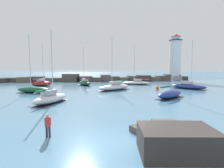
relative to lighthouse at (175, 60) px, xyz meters
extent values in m
plane|color=teal|center=(-27.92, -48.63, -7.20)|extent=(600.00, 600.00, 0.00)
cube|color=teal|center=(-27.92, 60.62, -7.19)|extent=(400.00, 116.00, 0.01)
cube|color=#383330|center=(-57.15, 0.32, -6.52)|extent=(5.22, 6.00, 1.36)
cube|color=#4C443D|center=(-54.06, 1.25, -6.54)|extent=(3.83, 3.48, 1.33)
cube|color=brown|center=(-50.58, 0.04, -6.36)|extent=(5.04, 5.67, 1.68)
cube|color=#423D38|center=(-47.31, 0.46, -6.32)|extent=(5.00, 4.52, 1.76)
cube|color=brown|center=(-43.66, 0.79, -6.55)|extent=(4.32, 4.11, 1.29)
cube|color=#423D38|center=(-40.33, 0.71, -6.57)|extent=(4.53, 4.06, 1.26)
cube|color=#4C443D|center=(-36.16, 0.17, -5.92)|extent=(5.53, 4.66, 2.55)
cube|color=#4C443D|center=(-31.45, 0.84, -6.33)|extent=(4.86, 5.96, 1.74)
cube|color=#4C443D|center=(-27.32, -0.13, -6.52)|extent=(4.59, 4.58, 1.36)
cube|color=brown|center=(-24.52, 0.32, -6.08)|extent=(3.84, 5.13, 2.24)
cube|color=#4C443D|center=(-21.85, 0.71, -6.37)|extent=(3.72, 4.15, 1.66)
cube|color=brown|center=(-18.43, 0.88, -6.52)|extent=(5.17, 5.43, 1.36)
cube|color=#423D38|center=(-14.62, 0.76, -6.32)|extent=(3.93, 5.48, 1.75)
cube|color=#383330|center=(-11.48, -0.18, -6.20)|extent=(4.26, 5.20, 1.99)
cube|color=brown|center=(-8.12, 0.82, -6.48)|extent=(4.68, 5.35, 1.44)
cube|color=#4C443D|center=(-4.40, 0.40, -6.33)|extent=(5.16, 3.96, 1.74)
cube|color=#423D38|center=(-0.50, 1.13, -6.10)|extent=(5.97, 5.78, 2.20)
cube|color=#383330|center=(2.81, 0.68, -6.44)|extent=(3.74, 4.11, 1.51)
cylinder|color=gray|center=(0.00, 0.00, -6.30)|extent=(5.30, 5.30, 1.80)
cylinder|color=white|center=(0.00, 0.00, 0.69)|extent=(3.93, 3.93, 12.19)
cylinder|color=#232328|center=(0.00, 0.00, 6.91)|extent=(4.52, 4.52, 0.25)
cylinder|color=silver|center=(0.00, 0.00, 7.61)|extent=(2.75, 2.75, 1.15)
cone|color=#B21919|center=(0.00, 0.00, 8.64)|extent=(3.34, 3.34, 0.90)
cube|color=#383330|center=(-25.15, -50.30, -6.47)|extent=(4.23, 3.07, 1.46)
cube|color=#4C443D|center=(-25.33, -47.99, -6.97)|extent=(3.19, 4.14, 0.46)
cube|color=brown|center=(-23.90, -46.45, -6.98)|extent=(2.22, 2.32, 0.45)
ellipsoid|color=white|center=(-24.84, -23.29, -6.61)|extent=(8.07, 6.61, 1.17)
cube|color=black|center=(-24.84, -23.29, -7.18)|extent=(7.71, 6.34, 0.03)
cube|color=#B2B2B7|center=(-24.51, -23.06, -5.70)|extent=(2.77, 2.50, 0.64)
cylinder|color=silver|center=(-25.34, -23.63, -1.28)|extent=(0.12, 0.12, 9.49)
cylinder|color=#BCBCC1|center=(-23.51, -22.38, -5.47)|extent=(3.73, 2.59, 0.10)
cube|color=#1E664C|center=(-23.51, -22.38, -5.37)|extent=(3.23, 2.30, 0.20)
ellipsoid|color=navy|center=(-17.73, -33.88, -6.60)|extent=(5.92, 4.98, 1.20)
cube|color=black|center=(-17.73, -33.88, -7.18)|extent=(5.66, 4.77, 0.03)
cylinder|color=silver|center=(-17.36, -33.62, -2.85)|extent=(0.12, 0.12, 6.29)
cylinder|color=#BCBCC1|center=(-18.70, -34.59, -5.44)|extent=(2.74, 2.02, 0.10)
cube|color=#1E664C|center=(-18.70, -34.59, -5.34)|extent=(2.40, 1.81, 0.20)
ellipsoid|color=#195138|center=(-31.24, -12.51, -6.64)|extent=(4.39, 5.95, 1.12)
cube|color=black|center=(-31.24, -12.51, -7.18)|extent=(4.23, 5.68, 0.03)
cube|color=#B2B2B7|center=(-31.11, -12.76, -5.75)|extent=(1.81, 2.02, 0.64)
cylinder|color=silver|center=(-31.42, -12.13, -1.61)|extent=(0.12, 0.12, 8.93)
cylinder|color=#BCBCC1|center=(-30.75, -13.50, -5.52)|extent=(1.42, 2.79, 0.10)
cube|color=maroon|center=(-30.75, -13.50, -5.42)|extent=(1.31, 2.42, 0.20)
ellipsoid|color=maroon|center=(-41.66, -13.87, -6.57)|extent=(5.14, 5.49, 1.26)
cube|color=black|center=(-41.66, -13.87, -7.18)|extent=(4.94, 5.26, 0.03)
cube|color=#B2B2B7|center=(-41.83, -14.07, -5.61)|extent=(1.98, 2.02, 0.64)
cylinder|color=silver|center=(-41.41, -13.57, -1.37)|extent=(0.12, 0.12, 9.13)
cylinder|color=#BCBCC1|center=(-42.34, -14.67, -5.38)|extent=(1.95, 2.27, 0.10)
cube|color=#4C4C51|center=(-42.34, -14.67, -5.28)|extent=(1.74, 2.00, 0.20)
ellipsoid|color=#195138|center=(-40.20, -25.32, -6.64)|extent=(6.43, 3.36, 1.12)
cube|color=black|center=(-40.20, -25.32, -7.18)|extent=(6.12, 3.24, 0.03)
cylinder|color=silver|center=(-40.64, -25.21, -1.28)|extent=(0.12, 0.12, 9.60)
cylinder|color=#BCBCC1|center=(-39.01, -25.62, -5.53)|extent=(3.30, 0.92, 0.10)
cube|color=maroon|center=(-39.01, -25.62, -5.43)|extent=(2.84, 0.90, 0.20)
ellipsoid|color=navy|center=(-8.54, -23.32, -6.65)|extent=(6.53, 7.26, 1.09)
cube|color=black|center=(-8.54, -23.32, -7.18)|extent=(6.26, 6.94, 0.03)
cube|color=#B2B2B7|center=(-8.78, -23.03, -5.79)|extent=(2.40, 2.54, 0.64)
cylinder|color=silver|center=(-8.19, -23.76, -1.51)|extent=(0.12, 0.12, 9.20)
cylinder|color=#BCBCC1|center=(-9.49, -22.16, -5.56)|extent=(2.69, 3.26, 0.10)
cube|color=#4C4C51|center=(-9.49, -22.16, -5.46)|extent=(2.38, 2.84, 0.20)
ellipsoid|color=silver|center=(-34.91, -35.33, -6.62)|extent=(4.65, 6.53, 1.15)
cube|color=black|center=(-34.91, -35.33, -7.18)|extent=(4.47, 6.23, 0.03)
cube|color=#B2B2B7|center=(-35.05, -35.61, -5.73)|extent=(1.88, 2.19, 0.64)
cylinder|color=silver|center=(-34.71, -34.92, -1.88)|extent=(0.12, 0.12, 8.32)
cylinder|color=#BCBCC1|center=(-35.45, -36.45, -5.50)|extent=(1.57, 3.12, 0.10)
cube|color=#1E664C|center=(-35.45, -36.45, -5.40)|extent=(1.44, 2.70, 0.20)
ellipsoid|color=white|center=(-17.29, -12.48, -6.74)|extent=(7.65, 4.18, 0.91)
cube|color=black|center=(-17.29, -12.48, -7.18)|extent=(7.28, 4.03, 0.03)
cube|color=#B2B2B7|center=(-16.94, -12.58, -5.97)|extent=(2.45, 1.78, 0.64)
cylinder|color=silver|center=(-17.82, -12.32, -1.61)|extent=(0.12, 0.12, 9.36)
cylinder|color=#BCBCC1|center=(-15.89, -12.89, -5.74)|extent=(3.89, 1.25, 0.10)
cube|color=maroon|center=(-15.89, -12.89, -5.64)|extent=(3.34, 1.17, 0.20)
sphere|color=#EA5914|center=(-15.80, -23.98, -6.81)|extent=(0.77, 0.77, 0.77)
cylinder|color=black|center=(-15.80, -23.98, -6.33)|extent=(0.04, 0.04, 0.20)
cylinder|color=#282833|center=(-32.62, -47.14, -6.81)|extent=(0.14, 0.14, 0.77)
cylinder|color=#282833|center=(-32.44, -47.14, -6.81)|extent=(0.14, 0.14, 0.77)
cube|color=red|center=(-32.53, -47.14, -6.12)|extent=(0.36, 0.22, 0.61)
sphere|color=tan|center=(-32.53, -47.14, -5.71)|extent=(0.21, 0.21, 0.21)
camera|label=1|loc=(-29.69, -58.85, -2.54)|focal=28.00mm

